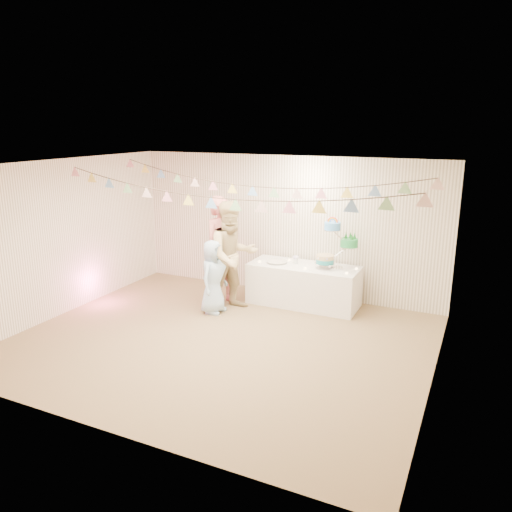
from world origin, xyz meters
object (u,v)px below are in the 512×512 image
at_px(table, 304,285).
at_px(person_adult_a, 222,251).
at_px(person_adult_b, 233,256).
at_px(person_child, 213,277).
at_px(cake_stand, 336,244).

height_order(table, person_adult_a, person_adult_a).
height_order(table, person_adult_b, person_adult_b).
xyz_separation_m(person_adult_b, person_child, (-0.22, -0.28, -0.32)).
bearing_deg(person_child, person_adult_b, -36.46).
height_order(cake_stand, person_child, cake_stand).
relative_size(person_adult_a, person_adult_b, 1.02).
bearing_deg(cake_stand, person_child, -149.77).
relative_size(table, person_adult_a, 1.00).
bearing_deg(person_adult_b, person_adult_a, 95.56).
bearing_deg(table, person_adult_a, -158.14).
height_order(cake_stand, person_adult_b, person_adult_b).
bearing_deg(table, person_adult_b, -145.18).
height_order(table, person_child, person_child).
bearing_deg(person_child, person_adult_a, 12.02).
xyz_separation_m(cake_stand, person_adult_b, (-1.59, -0.77, -0.22)).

